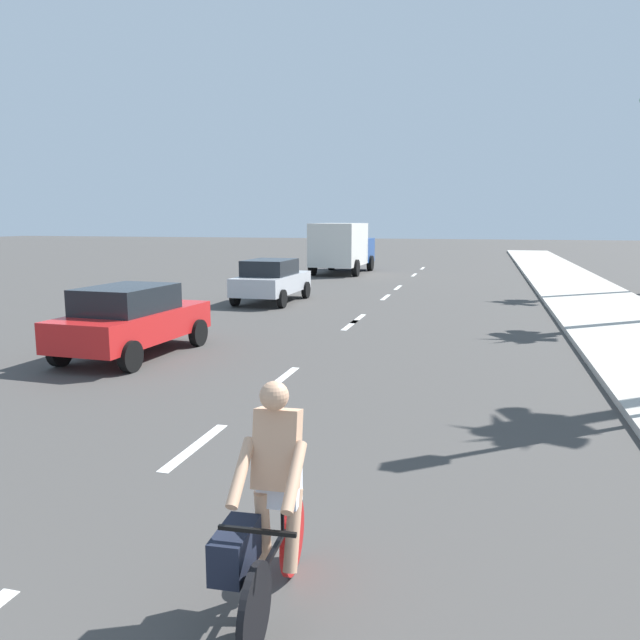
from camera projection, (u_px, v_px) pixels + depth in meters
name	position (u px, v px, depth m)	size (l,w,h in m)	color
ground_plane	(365.00, 313.00, 20.14)	(160.00, 160.00, 0.00)	#423F3D
sidewalk_strip	(608.00, 311.00, 20.14)	(3.60, 80.00, 0.14)	#B2ADA3
lane_stripe_2	(195.00, 446.00, 8.29)	(0.16, 1.80, 0.01)	white
lane_stripe_3	(282.00, 378.00, 11.85)	(0.16, 1.80, 0.01)	white
lane_stripe_4	(350.00, 325.00, 17.84)	(0.16, 1.80, 0.01)	white
lane_stripe_5	(358.00, 319.00, 18.97)	(0.16, 1.80, 0.01)	white
lane_stripe_6	(386.00, 297.00, 24.23)	(0.16, 1.80, 0.01)	white
lane_stripe_7	(398.00, 288.00, 27.70)	(0.16, 1.80, 0.01)	white
lane_stripe_8	(414.00, 275.00, 34.02)	(0.16, 1.80, 0.01)	white
lane_stripe_9	(423.00, 268.00, 38.67)	(0.16, 1.80, 0.01)	white
cyclist	(267.00, 510.00, 4.68)	(0.64, 1.71, 1.82)	black
parked_car_red	(132.00, 319.00, 13.70)	(2.05, 4.12, 1.57)	red
parked_car_silver	(272.00, 279.00, 22.68)	(1.97, 4.16, 1.57)	#B7BABF
delivery_truck	(342.00, 246.00, 34.95)	(2.79, 6.30, 2.80)	#23478C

